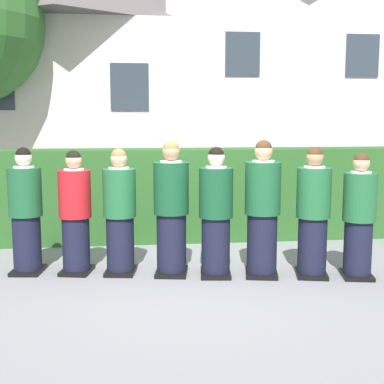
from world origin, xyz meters
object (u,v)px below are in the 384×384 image
at_px(student_front_row_5, 262,212).
at_px(student_front_row_6, 313,215).
at_px(student_front_row_3, 171,211).
at_px(student_front_row_7, 359,219).
at_px(student_front_row_0, 26,214).
at_px(student_front_row_2, 120,215).
at_px(student_front_row_4, 216,215).
at_px(student_in_red_blazer, 75,215).

relative_size(student_front_row_5, student_front_row_6, 1.05).
distance_m(student_front_row_3, student_front_row_7, 2.30).
height_order(student_front_row_0, student_front_row_2, student_front_row_0).
bearing_deg(student_front_row_4, student_front_row_0, 170.39).
relative_size(student_front_row_0, student_front_row_5, 0.94).
height_order(student_front_row_0, student_front_row_5, student_front_row_5).
bearing_deg(student_front_row_5, student_front_row_3, 170.96).
height_order(student_in_red_blazer, student_front_row_4, student_front_row_4).
height_order(student_front_row_6, student_front_row_7, student_front_row_6).
bearing_deg(student_front_row_7, student_front_row_4, 171.03).
relative_size(student_in_red_blazer, student_front_row_4, 0.97).
xyz_separation_m(student_front_row_2, student_front_row_6, (2.37, -0.39, 0.01)).
bearing_deg(student_front_row_0, student_front_row_2, -7.92).
bearing_deg(student_in_red_blazer, student_front_row_0, 172.55).
distance_m(student_in_red_blazer, student_front_row_6, 2.96).
relative_size(student_front_row_3, student_front_row_4, 1.05).
distance_m(student_front_row_2, student_front_row_3, 0.65).
distance_m(student_front_row_0, student_front_row_3, 1.84).
height_order(student_front_row_0, student_in_red_blazer, student_front_row_0).
bearing_deg(student_front_row_3, student_front_row_6, -9.06).
bearing_deg(student_front_row_3, student_front_row_0, 171.39).
height_order(student_front_row_3, student_front_row_6, student_front_row_3).
height_order(student_front_row_0, student_front_row_7, student_front_row_0).
bearing_deg(student_front_row_3, student_in_red_blazer, 170.80).
bearing_deg(student_front_row_5, student_front_row_6, -9.10).
bearing_deg(student_front_row_6, student_front_row_3, 170.94).
bearing_deg(student_front_row_2, student_front_row_3, -9.85).
bearing_deg(student_front_row_6, student_in_red_blazer, 170.88).
distance_m(student_front_row_0, student_front_row_4, 2.39).
height_order(student_in_red_blazer, student_front_row_3, student_front_row_3).
distance_m(student_front_row_6, student_front_row_7, 0.55).
bearing_deg(student_front_row_2, student_front_row_5, -9.34).
height_order(student_in_red_blazer, student_front_row_6, student_front_row_6).
xyz_separation_m(student_front_row_0, student_front_row_4, (2.36, -0.40, 0.01)).
height_order(student_front_row_2, student_front_row_6, student_front_row_6).
distance_m(student_front_row_2, student_front_row_4, 1.20).
xyz_separation_m(student_front_row_3, student_front_row_7, (2.27, -0.40, -0.07)).
bearing_deg(student_front_row_3, student_front_row_5, -9.04).
distance_m(student_front_row_5, student_front_row_7, 1.18).
xyz_separation_m(student_in_red_blazer, student_front_row_2, (0.56, -0.08, 0.01)).
relative_size(student_front_row_2, student_front_row_4, 0.98).
height_order(student_front_row_4, student_front_row_7, student_front_row_4).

